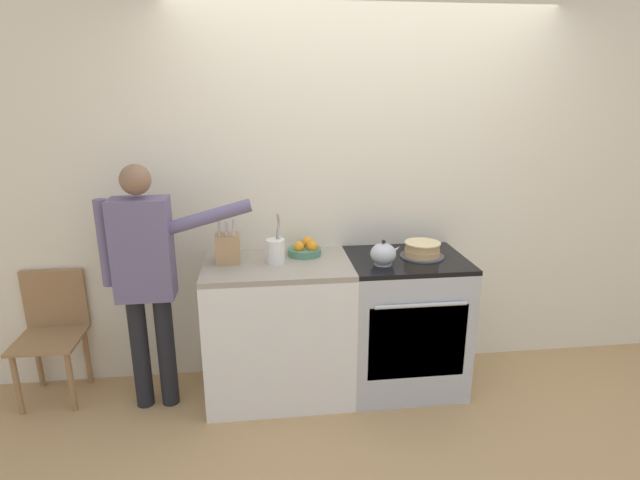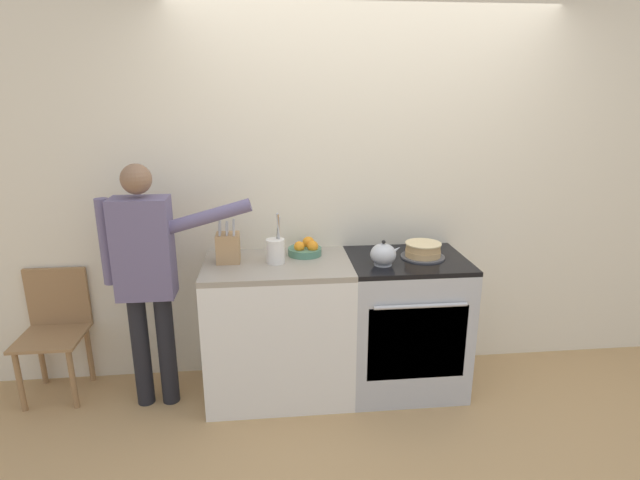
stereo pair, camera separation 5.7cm
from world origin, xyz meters
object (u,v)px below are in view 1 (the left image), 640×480
at_px(knife_block, 228,248).
at_px(dining_chair, 53,326).
at_px(stove_range, 404,322).
at_px(tea_kettle, 383,254).
at_px(person_baker, 146,269).
at_px(utensil_crock, 276,250).
at_px(layer_cake, 422,250).
at_px(fruit_bowl, 305,248).

xyz_separation_m(knife_block, dining_chair, (-1.17, 0.13, -0.54)).
distance_m(stove_range, knife_block, 1.28).
distance_m(tea_kettle, person_baker, 1.45).
distance_m(stove_range, utensil_crock, 1.01).
relative_size(layer_cake, fruit_bowl, 1.29).
relative_size(stove_range, layer_cake, 3.23).
bearing_deg(fruit_bowl, stove_range, -13.04).
bearing_deg(person_baker, dining_chair, 167.97).
bearing_deg(layer_cake, tea_kettle, -158.08).
xyz_separation_m(tea_kettle, person_baker, (-1.45, 0.06, -0.06)).
distance_m(knife_block, utensil_crock, 0.30).
bearing_deg(person_baker, layer_cake, 8.53).
xyz_separation_m(stove_range, dining_chair, (-2.32, 0.19, 0.02)).
xyz_separation_m(stove_range, utensil_crock, (-0.85, 0.00, 0.54)).
relative_size(utensil_crock, person_baker, 0.21).
bearing_deg(tea_kettle, utensil_crock, 170.66).
xyz_separation_m(layer_cake, utensil_crock, (-0.96, -0.01, 0.04)).
distance_m(utensil_crock, fruit_bowl, 0.25).
relative_size(layer_cake, knife_block, 1.02).
distance_m(fruit_bowl, person_baker, 1.01).
distance_m(fruit_bowl, dining_chair, 1.74).
height_order(knife_block, fruit_bowl, knife_block).
relative_size(knife_block, person_baker, 0.18).
distance_m(layer_cake, fruit_bowl, 0.77).
bearing_deg(dining_chair, tea_kettle, -39.68).
bearing_deg(layer_cake, person_baker, -178.21).
bearing_deg(utensil_crock, knife_block, 170.15).
relative_size(fruit_bowl, person_baker, 0.14).
relative_size(stove_range, utensil_crock, 2.80).
relative_size(tea_kettle, knife_block, 0.70).
xyz_separation_m(tea_kettle, fruit_bowl, (-0.46, 0.26, -0.03)).
bearing_deg(stove_range, person_baker, -178.43).
height_order(tea_kettle, person_baker, person_baker).
relative_size(utensil_crock, fruit_bowl, 1.49).
bearing_deg(utensil_crock, person_baker, -176.55).
xyz_separation_m(layer_cake, dining_chair, (-2.42, 0.18, -0.49)).
bearing_deg(stove_range, layer_cake, 5.24).
height_order(tea_kettle, fruit_bowl, tea_kettle).
bearing_deg(stove_range, knife_block, 177.30).
xyz_separation_m(stove_range, tea_kettle, (-0.19, -0.11, 0.53)).
relative_size(tea_kettle, utensil_crock, 0.60).
bearing_deg(knife_block, stove_range, -2.70).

